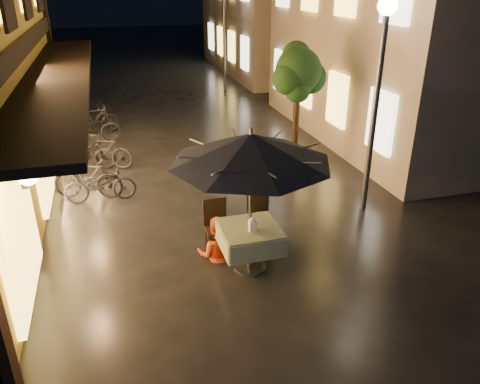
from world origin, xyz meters
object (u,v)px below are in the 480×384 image
object	(u,v)px
cafe_table	(250,237)
table_lantern	(252,223)
patio_umbrella	(251,148)
streetlamp_near	(380,70)
person_yellow	(261,214)
person_orange	(216,218)
bicycle_0	(100,184)

from	to	relation	value
cafe_table	table_lantern	size ratio (longest dim) A/B	3.96
cafe_table	patio_umbrella	bearing A→B (deg)	180.00
streetlamp_near	person_yellow	distance (m)	3.58
cafe_table	patio_umbrella	size ratio (longest dim) A/B	0.38
person_orange	bicycle_0	size ratio (longest dim) A/B	0.97
patio_umbrella	person_orange	bearing A→B (deg)	130.84
table_lantern	bicycle_0	distance (m)	4.28
streetlamp_near	bicycle_0	xyz separation A→B (m)	(-5.39, 1.90, -2.51)
person_orange	person_yellow	size ratio (longest dim) A/B	1.08
streetlamp_near	table_lantern	world-z (taller)	streetlamp_near
cafe_table	bicycle_0	bearing A→B (deg)	125.05
person_orange	patio_umbrella	bearing A→B (deg)	149.05
patio_umbrella	person_orange	xyz separation A→B (m)	(-0.45, 0.52, -1.40)
table_lantern	person_yellow	world-z (taller)	person_yellow
streetlamp_near	patio_umbrella	distance (m)	3.45
table_lantern	person_orange	xyz separation A→B (m)	(-0.45, 0.65, -0.17)
person_yellow	cafe_table	bearing A→B (deg)	50.93
person_orange	bicycle_0	world-z (taller)	person_orange
streetlamp_near	table_lantern	size ratio (longest dim) A/B	16.92
patio_umbrella	person_yellow	xyz separation A→B (m)	(0.37, 0.55, -1.46)
table_lantern	bicycle_0	bearing A→B (deg)	124.07
cafe_table	patio_umbrella	world-z (taller)	patio_umbrella
streetlamp_near	table_lantern	xyz separation A→B (m)	(-3.01, -1.62, -2.00)
streetlamp_near	person_yellow	bearing A→B (deg)	-160.16
cafe_table	person_yellow	size ratio (longest dim) A/B	0.72
table_lantern	bicycle_0	size ratio (longest dim) A/B	0.16
streetlamp_near	table_lantern	bearing A→B (deg)	-151.64
cafe_table	table_lantern	world-z (taller)	table_lantern
patio_umbrella	person_yellow	distance (m)	1.60
person_yellow	patio_umbrella	bearing A→B (deg)	50.93
cafe_table	person_orange	xyz separation A→B (m)	(-0.45, 0.52, 0.16)
cafe_table	patio_umbrella	xyz separation A→B (m)	(-0.00, 0.00, 1.56)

